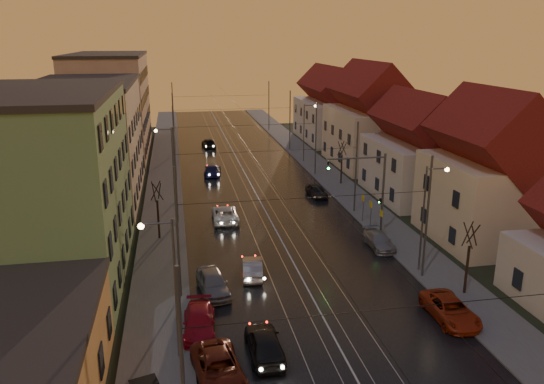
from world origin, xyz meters
TOP-DOWN VIEW (x-y plane):
  - ground at (0.00, 0.00)m, footprint 160.00×160.00m
  - road at (0.00, 40.00)m, footprint 16.00×120.00m
  - sidewalk_left at (-10.00, 40.00)m, footprint 4.00×120.00m
  - sidewalk_right at (10.00, 40.00)m, footprint 4.00×120.00m
  - tram_rail_0 at (-2.20, 40.00)m, footprint 0.06×120.00m
  - tram_rail_1 at (-0.77, 40.00)m, footprint 0.06×120.00m
  - tram_rail_2 at (0.77, 40.00)m, footprint 0.06×120.00m
  - tram_rail_3 at (2.20, 40.00)m, footprint 0.06×120.00m
  - apartment_left_1 at (-17.50, 14.00)m, footprint 10.00×18.00m
  - apartment_left_2 at (-17.50, 34.00)m, footprint 10.00×20.00m
  - apartment_left_3 at (-17.50, 58.00)m, footprint 10.00×24.00m
  - house_right_1 at (17.00, 15.00)m, footprint 8.67×10.20m
  - house_right_2 at (17.00, 28.00)m, footprint 9.18×12.24m
  - house_right_3 at (17.00, 43.00)m, footprint 9.18×14.28m
  - house_right_4 at (17.00, 61.00)m, footprint 9.18×16.32m
  - catenary_pole_l_0 at (-8.60, -6.00)m, footprint 0.16×0.16m
  - catenary_pole_l_1 at (-8.60, 9.00)m, footprint 0.16×0.16m
  - catenary_pole_r_1 at (8.60, 9.00)m, footprint 0.16×0.16m
  - catenary_pole_l_2 at (-8.60, 24.00)m, footprint 0.16×0.16m
  - catenary_pole_r_2 at (8.60, 24.00)m, footprint 0.16×0.16m
  - catenary_pole_l_3 at (-8.60, 39.00)m, footprint 0.16×0.16m
  - catenary_pole_r_3 at (8.60, 39.00)m, footprint 0.16×0.16m
  - catenary_pole_l_4 at (-8.60, 54.00)m, footprint 0.16×0.16m
  - catenary_pole_r_4 at (8.60, 54.00)m, footprint 0.16×0.16m
  - catenary_pole_l_5 at (-8.60, 72.00)m, footprint 0.16×0.16m
  - catenary_pole_r_5 at (8.60, 72.00)m, footprint 0.16×0.16m
  - street_lamp_0 at (-9.10, 2.00)m, footprint 1.75×0.32m
  - street_lamp_1 at (9.10, 10.00)m, footprint 1.75×0.32m
  - street_lamp_2 at (-9.10, 30.00)m, footprint 1.75×0.32m
  - street_lamp_3 at (9.10, 46.00)m, footprint 1.75×0.32m
  - traffic_light_mast at (7.99, 18.00)m, footprint 5.30×0.32m
  - bare_tree_0 at (-10.20, 20.00)m, footprint 1.09×1.09m
  - bare_tree_1 at (10.20, 6.00)m, footprint 1.09×1.09m
  - bare_tree_2 at (10.40, 34.00)m, footprint 1.09×1.09m
  - driving_car_0 at (-4.23, 1.43)m, footprint 1.84×4.49m
  - driving_car_1 at (-3.42, 11.40)m, footprint 1.87×4.14m
  - driving_car_2 at (-4.22, 23.69)m, footprint 2.37×5.04m
  - driving_car_3 at (-4.10, 41.07)m, footprint 2.54×4.99m
  - driving_car_4 at (-3.38, 58.25)m, footprint 2.23×4.55m
  - parked_left_1 at (-6.88, -0.35)m, footprint 2.84×5.20m
  - parked_left_2 at (-7.60, 4.48)m, footprint 2.10×4.62m
  - parked_left_3 at (-6.44, 9.27)m, footprint 2.37×4.69m
  - parked_right_0 at (7.60, 3.16)m, footprint 2.25×4.83m
  - parked_right_1 at (7.60, 14.89)m, footprint 1.74×4.25m
  - parked_right_2 at (6.31, 29.72)m, footprint 1.97×4.04m

SIDE VIEW (x-z plane):
  - ground at x=0.00m, z-range 0.00..0.00m
  - road at x=0.00m, z-range 0.00..0.04m
  - tram_rail_0 at x=-2.20m, z-range 0.04..0.07m
  - tram_rail_1 at x=-0.77m, z-range 0.04..0.07m
  - tram_rail_2 at x=0.77m, z-range 0.04..0.07m
  - tram_rail_3 at x=2.20m, z-range 0.04..0.07m
  - sidewalk_left at x=-10.00m, z-range 0.00..0.15m
  - sidewalk_right at x=10.00m, z-range 0.00..0.15m
  - parked_right_1 at x=7.60m, z-range 0.00..1.23m
  - parked_left_2 at x=-7.60m, z-range 0.00..1.31m
  - driving_car_1 at x=-3.42m, z-range 0.00..1.32m
  - parked_right_2 at x=6.31m, z-range 0.00..1.33m
  - parked_right_0 at x=7.60m, z-range 0.00..1.34m
  - parked_left_1 at x=-6.88m, z-range 0.00..1.38m
  - driving_car_3 at x=-4.10m, z-range 0.00..1.39m
  - driving_car_2 at x=-4.22m, z-range 0.00..1.39m
  - driving_car_4 at x=-3.38m, z-range 0.00..1.49m
  - driving_car_0 at x=-4.23m, z-range 0.00..1.52m
  - parked_left_3 at x=-6.44m, z-range 0.00..1.53m
  - bare_tree_0 at x=-10.20m, z-range -0.07..5.04m
  - bare_tree_1 at x=10.20m, z-range -0.07..5.04m
  - bare_tree_2 at x=10.40m, z-range -0.07..5.04m
  - catenary_pole_l_0 at x=-8.60m, z-range 0.00..9.00m
  - catenary_pole_l_1 at x=-8.60m, z-range 0.00..9.00m
  - catenary_pole_r_1 at x=8.60m, z-range 0.00..9.00m
  - catenary_pole_l_2 at x=-8.60m, z-range 0.00..9.00m
  - catenary_pole_r_2 at x=8.60m, z-range 0.00..9.00m
  - catenary_pole_l_3 at x=-8.60m, z-range 0.00..9.00m
  - catenary_pole_r_3 at x=8.60m, z-range 0.00..9.00m
  - catenary_pole_l_4 at x=-8.60m, z-range 0.00..9.00m
  - catenary_pole_r_4 at x=8.60m, z-range 0.00..9.00m
  - catenary_pole_l_5 at x=-8.60m, z-range 0.00..9.00m
  - catenary_pole_r_5 at x=8.60m, z-range 0.00..9.00m
  - traffic_light_mast at x=7.99m, z-range 1.00..8.20m
  - house_right_2 at x=17.00m, z-range 0.04..9.24m
  - street_lamp_0 at x=-9.10m, z-range 0.89..8.89m
  - street_lamp_1 at x=9.10m, z-range 0.89..8.89m
  - street_lamp_2 at x=-9.10m, z-range 0.89..8.89m
  - street_lamp_3 at x=9.10m, z-range 0.89..8.89m
  - house_right_4 at x=17.00m, z-range 0.05..10.05m
  - house_right_1 at x=17.00m, z-range 0.05..10.85m
  - house_right_3 at x=17.00m, z-range 0.05..11.55m
  - apartment_left_2 at x=-17.50m, z-range 0.00..12.00m
  - apartment_left_1 at x=-17.50m, z-range 0.00..13.00m
  - apartment_left_3 at x=-17.50m, z-range 0.00..14.00m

